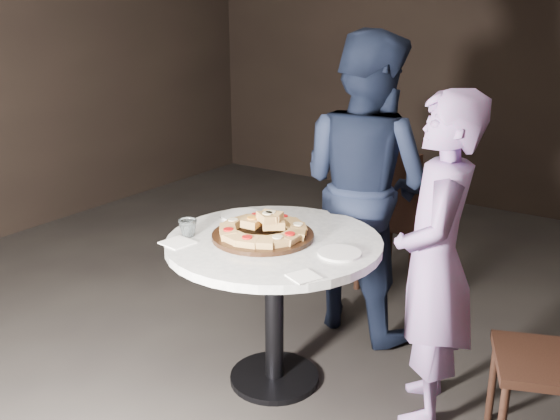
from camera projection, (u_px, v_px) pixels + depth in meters
name	position (u px, v px, depth m)	size (l,w,h in m)	color
floor	(267.00, 384.00, 3.13)	(7.00, 7.00, 0.00)	black
table	(274.00, 267.00, 2.97)	(1.11, 1.11, 0.76)	black
serving_board	(263.00, 236.00, 2.94)	(0.48, 0.48, 0.02)	black
focaccia_pile	(264.00, 227.00, 2.92)	(0.43, 0.43, 0.11)	#B28244
plate_left	(242.00, 215.00, 3.23)	(0.22, 0.22, 0.01)	white
plate_right	(339.00, 253.00, 2.74)	(0.19, 0.19, 0.01)	white
water_glass	(188.00, 228.00, 2.95)	(0.09, 0.09, 0.08)	silver
napkin_near	(177.00, 243.00, 2.87)	(0.13, 0.13, 0.01)	white
napkin_far	(304.00, 277.00, 2.51)	(0.11, 0.11, 0.01)	white
chair_far	(394.00, 211.00, 3.94)	(0.52, 0.53, 0.99)	black
diner_navy	(365.00, 185.00, 3.48)	(0.82, 0.64, 1.70)	black
diner_teal	(435.00, 263.00, 2.70)	(0.55, 0.36, 1.50)	#8369A4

